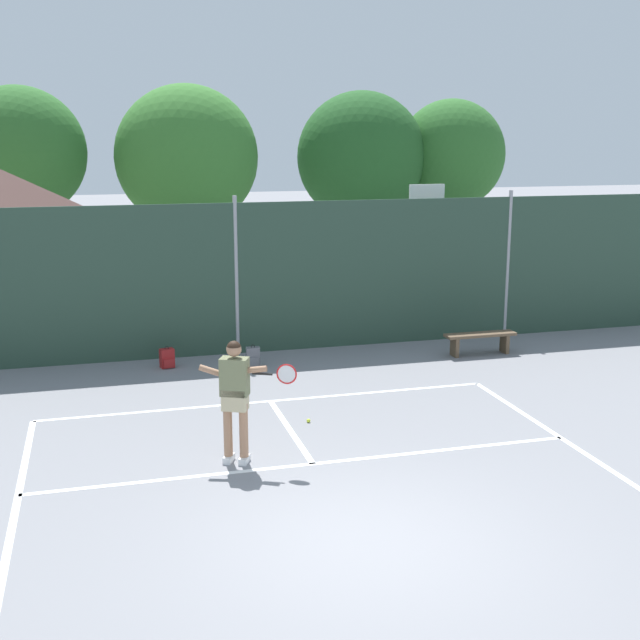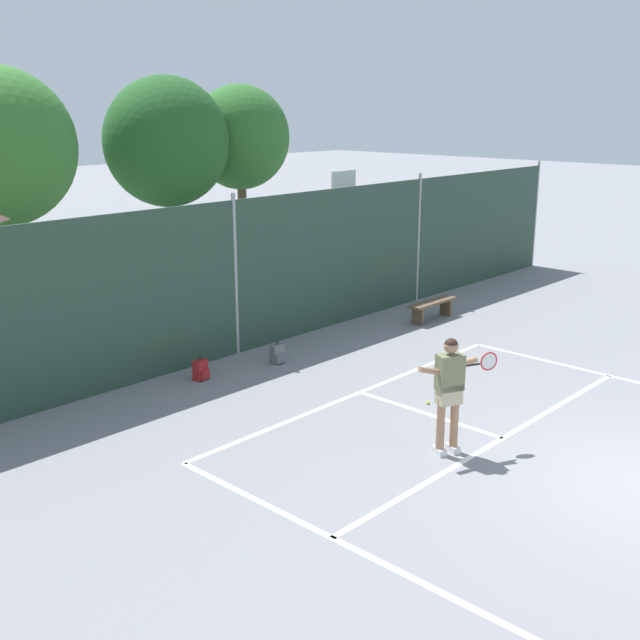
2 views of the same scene
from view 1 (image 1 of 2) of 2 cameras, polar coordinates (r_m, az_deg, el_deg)
The scene contains 10 objects.
ground_plane at distance 10.18m, azimuth 3.18°, elevation -15.10°, with size 120.00×120.00×0.00m, color gray.
court_markings at distance 10.72m, azimuth 2.06°, elevation -13.54°, with size 8.30×11.10×0.01m.
chainlink_fence at distance 18.03m, azimuth -5.80°, elevation 2.82°, with size 26.09×0.09×3.46m.
basketball_hoop at distance 20.60m, azimuth 7.28°, elevation 5.85°, with size 0.90×0.67×3.55m.
treeline_backdrop at distance 28.76m, azimuth -10.68°, elevation 11.08°, with size 26.28×4.35×6.40m.
tennis_player at distance 12.07m, azimuth -5.84°, elevation -4.87°, with size 1.36×0.58×1.85m.
tennis_ball at distance 13.98m, azimuth -0.80°, elevation -6.97°, with size 0.07×0.07×0.07m, color #CCE033.
backpack_red at distance 17.41m, azimuth -10.51°, elevation -2.64°, with size 0.31×0.29×0.46m.
backpack_grey at distance 17.29m, azimuth -4.64°, elevation -2.57°, with size 0.29×0.26×0.46m.
courtside_bench at distance 18.43m, azimuth 11.00°, elevation -1.27°, with size 1.60×0.36×0.48m.
Camera 1 is at (-2.88, -8.52, 4.75)m, focal length 46.32 mm.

